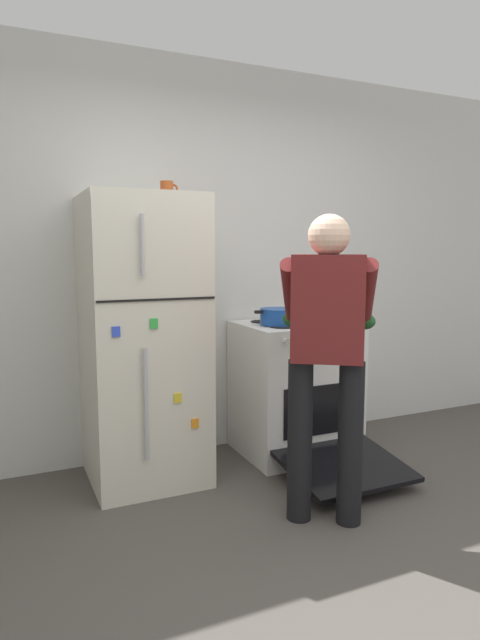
{
  "coord_description": "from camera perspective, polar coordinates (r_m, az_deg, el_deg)",
  "views": [
    {
      "loc": [
        -1.32,
        -1.63,
        1.42
      ],
      "look_at": [
        0.02,
        1.32,
        1.0
      ],
      "focal_mm": 30.22,
      "sensor_mm": 36.0,
      "label": 1
    }
  ],
  "objects": [
    {
      "name": "coffee_mug",
      "position": [
        3.42,
        -7.72,
        13.58
      ],
      "size": [
        0.11,
        0.08,
        0.1
      ],
      "color": "#B24C1E",
      "rests_on": "refrigerator"
    },
    {
      "name": "ground",
      "position": [
        2.54,
        13.49,
        -26.88
      ],
      "size": [
        8.0,
        8.0,
        0.0
      ],
      "primitive_type": "plane",
      "color": "#4C4742"
    },
    {
      "name": "person_cook",
      "position": [
        2.81,
        9.2,
        -2.1
      ],
      "size": [
        0.69,
        0.76,
        1.6
      ],
      "color": "black",
      "rests_on": "ground"
    },
    {
      "name": "stove_range",
      "position": [
        3.82,
        5.95,
        -7.35
      ],
      "size": [
        0.76,
        1.23,
        0.93
      ],
      "color": "white",
      "rests_on": "ground"
    },
    {
      "name": "red_pot",
      "position": [
        3.62,
        4.13,
        0.38
      ],
      "size": [
        0.35,
        0.25,
        0.11
      ],
      "color": "#19479E",
      "rests_on": "stove_range"
    },
    {
      "name": "refrigerator",
      "position": [
        3.35,
        -10.19,
        -2.14
      ],
      "size": [
        0.68,
        0.72,
        1.75
      ],
      "color": "silver",
      "rests_on": "ground"
    },
    {
      "name": "pepper_mill",
      "position": [
        4.06,
        8.16,
        1.72
      ],
      "size": [
        0.05,
        0.05,
        0.2
      ],
      "primitive_type": "cylinder",
      "color": "brown",
      "rests_on": "stove_range"
    },
    {
      "name": "kitchen_wall_back",
      "position": [
        3.82,
        -4.21,
        6.3
      ],
      "size": [
        6.0,
        0.1,
        2.7
      ],
      "primitive_type": "cube",
      "color": "silver",
      "rests_on": "ground"
    }
  ]
}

